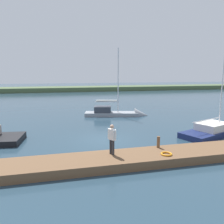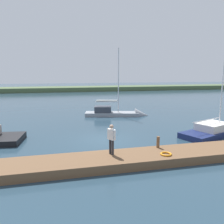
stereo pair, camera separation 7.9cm
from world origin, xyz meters
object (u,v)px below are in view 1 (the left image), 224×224
Objects in this scene: sailboat_near_dock at (120,114)px; life_ring_buoy at (166,154)px; person_on_dock at (112,137)px; mooring_post_near at (158,142)px.

life_ring_buoy is at bearing -81.77° from sailboat_near_dock.
life_ring_buoy is at bearing -44.46° from person_on_dock.
life_ring_buoy is 3.31m from person_on_dock.
sailboat_near_dock is (-1.20, -13.51, -0.71)m from mooring_post_near.
sailboat_near_dock is at bearing -94.98° from life_ring_buoy.
sailboat_near_dock is at bearing 43.59° from person_on_dock.
mooring_post_near is at bearing -20.77° from person_on_dock.
sailboat_near_dock is (-1.29, -14.80, -0.39)m from life_ring_buoy.
person_on_dock is (3.13, 0.46, 0.67)m from mooring_post_near.
mooring_post_near is 0.08× the size of sailboat_near_dock.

